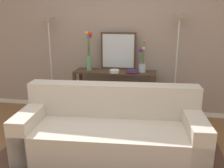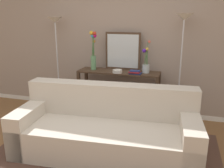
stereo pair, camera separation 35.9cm
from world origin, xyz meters
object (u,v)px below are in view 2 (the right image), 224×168
at_px(vase_short_flowers, 146,64).
at_px(book_stack, 135,72).
at_px(book_row_under_console, 97,112).
at_px(console_table, 119,86).
at_px(wall_mirror, 123,51).
at_px(fruit_bowl, 117,71).
at_px(couch, 107,130).
at_px(floor_lamp_right, 183,39).
at_px(vase_tall_flowers, 93,51).
at_px(floor_lamp_left, 56,38).

bearing_deg(vase_short_flowers, book_stack, -137.38).
bearing_deg(book_row_under_console, vase_short_flowers, 1.51).
xyz_separation_m(console_table, wall_mirror, (0.02, 0.17, 0.59)).
xyz_separation_m(console_table, fruit_bowl, (0.01, -0.13, 0.29)).
height_order(couch, book_row_under_console, couch).
bearing_deg(couch, vase_short_flowers, 74.96).
distance_m(couch, wall_mirror, 1.58).
height_order(couch, fruit_bowl, fruit_bowl).
bearing_deg(book_stack, console_table, 159.18).
xyz_separation_m(console_table, book_stack, (0.31, -0.12, 0.29)).
height_order(book_stack, book_row_under_console, book_stack).
distance_m(floor_lamp_right, vase_tall_flowers, 1.51).
xyz_separation_m(floor_lamp_left, vase_tall_flowers, (0.73, -0.01, -0.21)).
relative_size(couch, floor_lamp_right, 1.33).
bearing_deg(fruit_bowl, book_row_under_console, 163.08).
relative_size(floor_lamp_left, vase_short_flowers, 3.26).
bearing_deg(couch, book_stack, 81.10).
distance_m(floor_lamp_left, book_stack, 1.59).
bearing_deg(vase_short_flowers, wall_mirror, 161.97).
bearing_deg(vase_tall_flowers, wall_mirror, 17.31).
bearing_deg(wall_mirror, book_stack, -44.81).
xyz_separation_m(floor_lamp_right, book_stack, (-0.71, -0.14, -0.55)).
distance_m(fruit_bowl, book_row_under_console, 0.94).
height_order(console_table, book_stack, book_stack).
bearing_deg(floor_lamp_left, vase_tall_flowers, -0.97).
bearing_deg(book_row_under_console, floor_lamp_left, 178.11).
height_order(couch, floor_lamp_left, floor_lamp_left).
bearing_deg(vase_short_flowers, fruit_bowl, -161.44).
relative_size(couch, vase_short_flowers, 4.47).
relative_size(wall_mirror, vase_short_flowers, 1.21).
bearing_deg(book_row_under_console, book_stack, -9.33).
distance_m(couch, book_row_under_console, 1.30).
xyz_separation_m(vase_short_flowers, book_stack, (-0.15, -0.14, -0.12)).
distance_m(console_table, fruit_bowl, 0.32).
bearing_deg(floor_lamp_right, fruit_bowl, -171.32).
bearing_deg(console_table, vase_short_flowers, 2.84).
height_order(console_table, vase_short_flowers, vase_short_flowers).
bearing_deg(book_row_under_console, couch, -64.11).
distance_m(couch, book_stack, 1.19).
relative_size(floor_lamp_right, book_stack, 8.74).
height_order(floor_lamp_left, wall_mirror, floor_lamp_left).
bearing_deg(console_table, wall_mirror, 81.62).
height_order(floor_lamp_right, book_row_under_console, floor_lamp_right).
xyz_separation_m(floor_lamp_right, book_row_under_console, (-1.43, -0.03, -1.37)).
xyz_separation_m(floor_lamp_right, vase_tall_flowers, (-1.49, -0.01, -0.25)).
distance_m(couch, fruit_bowl, 1.18).
xyz_separation_m(console_table, book_row_under_console, (-0.41, -0.00, -0.54)).
bearing_deg(book_row_under_console, fruit_bowl, -16.92).
bearing_deg(console_table, book_row_under_console, -180.00).
xyz_separation_m(floor_lamp_left, fruit_bowl, (1.21, -0.15, -0.50)).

